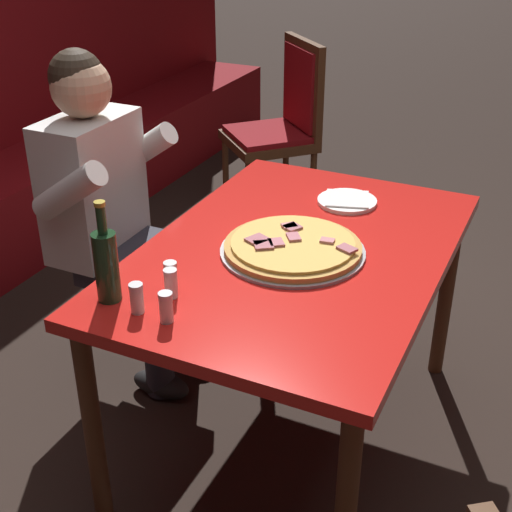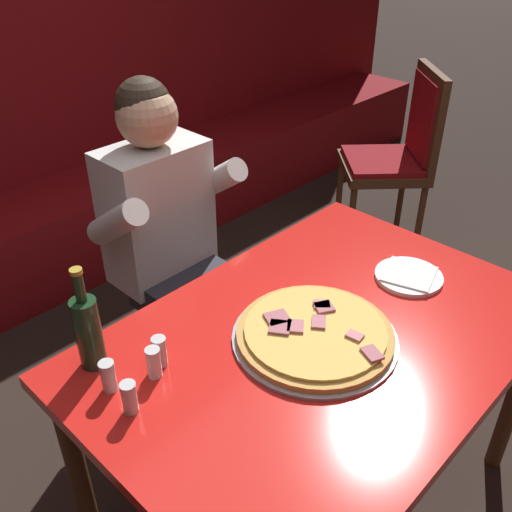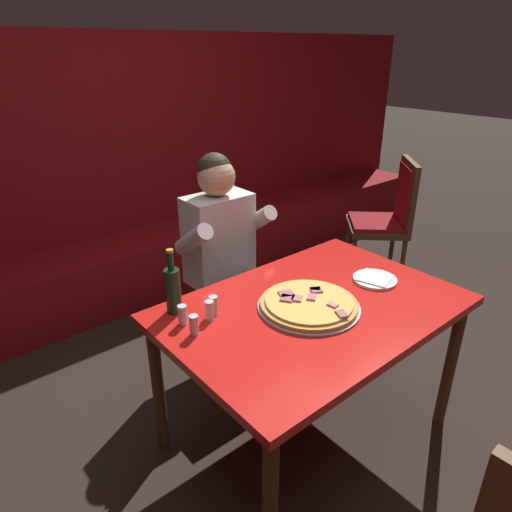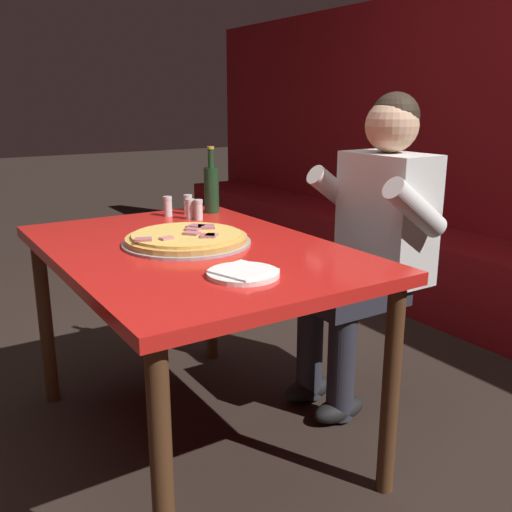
% 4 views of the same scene
% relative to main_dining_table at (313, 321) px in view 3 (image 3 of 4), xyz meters
% --- Properties ---
extents(ground_plane, '(24.00, 24.00, 0.00)m').
position_rel_main_dining_table_xyz_m(ground_plane, '(0.00, 0.00, -0.68)').
color(ground_plane, black).
extents(booth_wall_panel, '(6.80, 0.16, 1.90)m').
position_rel_main_dining_table_xyz_m(booth_wall_panel, '(0.00, 2.18, 0.27)').
color(booth_wall_panel, maroon).
rests_on(booth_wall_panel, ground_plane).
extents(booth_bench, '(6.46, 0.48, 0.46)m').
position_rel_main_dining_table_xyz_m(booth_bench, '(0.00, 1.86, -0.45)').
color(booth_bench, maroon).
rests_on(booth_bench, ground_plane).
extents(main_dining_table, '(1.31, 0.90, 0.76)m').
position_rel_main_dining_table_xyz_m(main_dining_table, '(0.00, 0.00, 0.00)').
color(main_dining_table, '#4C2D19').
rests_on(main_dining_table, ground_plane).
extents(pizza, '(0.45, 0.45, 0.05)m').
position_rel_main_dining_table_xyz_m(pizza, '(-0.03, -0.00, 0.10)').
color(pizza, '#9E9EA3').
rests_on(pizza, main_dining_table).
extents(plate_white_paper, '(0.21, 0.21, 0.02)m').
position_rel_main_dining_table_xyz_m(plate_white_paper, '(0.40, -0.03, 0.09)').
color(plate_white_paper, white).
rests_on(plate_white_paper, main_dining_table).
extents(beer_bottle, '(0.07, 0.07, 0.29)m').
position_rel_main_dining_table_xyz_m(beer_bottle, '(-0.50, 0.35, 0.19)').
color(beer_bottle, '#19381E').
rests_on(beer_bottle, main_dining_table).
extents(shaker_parmesan, '(0.04, 0.04, 0.09)m').
position_rel_main_dining_table_xyz_m(shaker_parmesan, '(-0.52, 0.24, 0.12)').
color(shaker_parmesan, silver).
rests_on(shaker_parmesan, main_dining_table).
extents(shaker_black_pepper, '(0.04, 0.04, 0.09)m').
position_rel_main_dining_table_xyz_m(shaker_black_pepper, '(-0.38, 0.22, 0.12)').
color(shaker_black_pepper, silver).
rests_on(shaker_black_pepper, main_dining_table).
extents(shaker_oregano, '(0.04, 0.04, 0.09)m').
position_rel_main_dining_table_xyz_m(shaker_oregano, '(-0.53, 0.15, 0.12)').
color(shaker_oregano, silver).
rests_on(shaker_oregano, main_dining_table).
extents(shaker_red_pepper_flakes, '(0.04, 0.04, 0.09)m').
position_rel_main_dining_table_xyz_m(shaker_red_pepper_flakes, '(-0.42, 0.20, 0.12)').
color(shaker_red_pepper_flakes, silver).
rests_on(shaker_red_pepper_flakes, main_dining_table).
extents(diner_seated_blue_shirt, '(0.53, 0.53, 1.27)m').
position_rel_main_dining_table_xyz_m(diner_seated_blue_shirt, '(0.09, 0.76, 0.03)').
color(diner_seated_blue_shirt, black).
rests_on(diner_seated_blue_shirt, ground_plane).
extents(dining_chair_far_left, '(0.62, 0.62, 1.02)m').
position_rel_main_dining_table_xyz_m(dining_chair_far_left, '(1.66, 0.76, -0.09)').
color(dining_chair_far_left, '#4C2D19').
rests_on(dining_chair_far_left, ground_plane).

